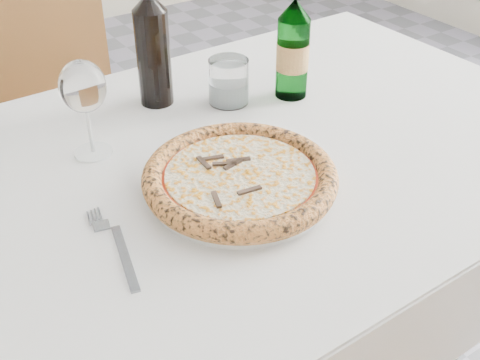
{
  "coord_description": "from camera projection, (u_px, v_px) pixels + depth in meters",
  "views": [
    {
      "loc": [
        -0.55,
        -0.55,
        1.33
      ],
      "look_at": [
        -0.11,
        0.12,
        0.78
      ],
      "focal_mm": 45.0,
      "sensor_mm": 36.0,
      "label": 1
    }
  ],
  "objects": [
    {
      "name": "dining_table",
      "position": [
        210.0,
        202.0,
        1.1
      ],
      "size": [
        1.48,
        0.9,
        0.76
      ],
      "color": "brown",
      "rests_on": "floor"
    },
    {
      "name": "chair_far",
      "position": [
        54.0,
        110.0,
        1.68
      ],
      "size": [
        0.43,
        0.43,
        0.93
      ],
      "color": "brown",
      "rests_on": "floor"
    },
    {
      "name": "plate",
      "position": [
        240.0,
        186.0,
        0.98
      ],
      "size": [
        0.3,
        0.3,
        0.02
      ],
      "color": "white",
      "rests_on": "dining_table"
    },
    {
      "name": "pizza",
      "position": [
        240.0,
        177.0,
        0.97
      ],
      "size": [
        0.32,
        0.32,
        0.03
      ],
      "color": "#D58C4C",
      "rests_on": "plate"
    },
    {
      "name": "fork",
      "position": [
        117.0,
        247.0,
        0.87
      ],
      "size": [
        0.05,
        0.2,
        0.0
      ],
      "color": "slate",
      "rests_on": "dining_table"
    },
    {
      "name": "wine_glass",
      "position": [
        83.0,
        89.0,
        1.01
      ],
      "size": [
        0.08,
        0.08,
        0.18
      ],
      "color": "white",
      "rests_on": "dining_table"
    },
    {
      "name": "tumbler",
      "position": [
        229.0,
        84.0,
        1.22
      ],
      "size": [
        0.08,
        0.08,
        0.09
      ],
      "color": "white",
      "rests_on": "dining_table"
    },
    {
      "name": "beer_bottle",
      "position": [
        293.0,
        49.0,
        1.21
      ],
      "size": [
        0.07,
        0.07,
        0.26
      ],
      "color": "#2F7A3A",
      "rests_on": "dining_table"
    },
    {
      "name": "wine_bottle",
      "position": [
        153.0,
        48.0,
        1.17
      ],
      "size": [
        0.07,
        0.07,
        0.28
      ],
      "color": "black",
      "rests_on": "dining_table"
    }
  ]
}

